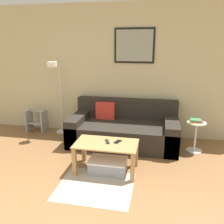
% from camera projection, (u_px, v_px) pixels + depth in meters
% --- Properties ---
extents(wall_back, '(5.60, 0.09, 2.55)m').
position_uv_depth(wall_back, '(116.00, 71.00, 4.67)').
color(wall_back, '#C6BC93').
rests_on(wall_back, ground_plane).
extents(area_rug, '(0.98, 0.83, 0.01)m').
position_uv_depth(area_rug, '(96.00, 186.00, 3.11)').
color(area_rug, '#A39989').
rests_on(area_rug, ground_plane).
extents(couch, '(1.95, 0.98, 0.77)m').
position_uv_depth(couch, '(124.00, 129.00, 4.42)').
color(couch, '#28231E').
rests_on(couch, ground_plane).
extents(coffee_table, '(0.90, 0.51, 0.43)m').
position_uv_depth(coffee_table, '(106.00, 149.00, 3.42)').
color(coffee_table, '#AD7F4C').
rests_on(coffee_table, ground_plane).
extents(storage_bin, '(0.54, 0.35, 0.20)m').
position_uv_depth(storage_bin, '(108.00, 166.00, 3.44)').
color(storage_bin, gray).
rests_on(storage_bin, ground_plane).
extents(floor_lamp, '(0.27, 0.54, 1.48)m').
position_uv_depth(floor_lamp, '(57.00, 90.00, 4.64)').
color(floor_lamp, silver).
rests_on(floor_lamp, ground_plane).
extents(side_table, '(0.32, 0.32, 0.53)m').
position_uv_depth(side_table, '(196.00, 134.00, 4.05)').
color(side_table, white).
rests_on(side_table, ground_plane).
extents(book_stack, '(0.23, 0.20, 0.06)m').
position_uv_depth(book_stack, '(196.00, 121.00, 3.97)').
color(book_stack, '#D8C666').
rests_on(book_stack, side_table).
extents(remote_control, '(0.09, 0.15, 0.02)m').
position_uv_depth(remote_control, '(107.00, 142.00, 3.42)').
color(remote_control, '#232328').
rests_on(remote_control, coffee_table).
extents(cell_phone, '(0.11, 0.15, 0.01)m').
position_uv_depth(cell_phone, '(118.00, 142.00, 3.43)').
color(cell_phone, black).
rests_on(cell_phone, coffee_table).
extents(step_stool, '(0.38, 0.28, 0.46)m').
position_uv_depth(step_stool, '(37.00, 120.00, 5.03)').
color(step_stool, '#99999E').
rests_on(step_stool, ground_plane).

